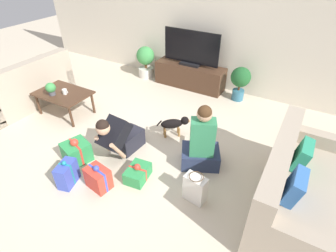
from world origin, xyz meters
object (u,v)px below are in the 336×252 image
object	(u,v)px
sofa_left	(25,88)
tv_console	(190,76)
gift_box_c	(138,173)
tv	(191,50)
potted_plant_back_right	(240,80)
mug	(65,92)
person_kneeling	(119,136)
gift_box_a	(98,178)
gift_box_b	(77,151)
coffee_table	(63,95)
tabletop_plant	(51,88)
sofa_right	(298,191)
gift_box_d	(67,174)
gift_bag_a	(195,188)
person_sitting	(201,144)
potted_plant_back_left	(146,60)
dog	(175,124)

from	to	relation	value
sofa_left	tv_console	distance (m)	3.27
gift_box_c	tv	bearing A→B (deg)	102.41
potted_plant_back_right	gift_box_c	world-z (taller)	potted_plant_back_right
mug	person_kneeling	bearing A→B (deg)	-14.60
gift_box_a	gift_box_b	xyz separation A→B (m)	(-0.62, 0.23, 0.00)
gift_box_a	gift_box_c	bearing A→B (deg)	46.41
tv_console	mug	distance (m)	2.54
coffee_table	potted_plant_back_right	world-z (taller)	potted_plant_back_right
potted_plant_back_right	tabletop_plant	xyz separation A→B (m)	(-2.63, -2.22, 0.13)
tv_console	sofa_right	bearing A→B (deg)	-43.15
sofa_right	sofa_left	bearing A→B (deg)	88.92
tv_console	gift_box_d	distance (m)	3.32
coffee_table	potted_plant_back_right	distance (m)	3.28
sofa_right	potted_plant_back_right	bearing A→B (deg)	31.24
gift_bag_a	gift_box_c	bearing A→B (deg)	-175.56
coffee_table	person_sitting	xyz separation A→B (m)	(2.67, -0.02, -0.02)
sofa_right	tabletop_plant	world-z (taller)	sofa_right
person_kneeling	gift_box_c	xyz separation A→B (m)	(0.50, -0.28, -0.23)
tv	gift_box_a	xyz separation A→B (m)	(0.27, -3.17, -0.65)
gift_bag_a	tabletop_plant	distance (m)	3.01
tv_console	potted_plant_back_right	size ratio (longest dim) A/B	2.21
tv_console	mug	bearing A→B (deg)	-122.62
tv_console	gift_box_d	xyz separation A→B (m)	(-0.11, -3.32, -0.08)
tv_console	mug	xyz separation A→B (m)	(-1.37, -2.13, 0.23)
potted_plant_back_left	dog	size ratio (longest dim) A/B	1.62
potted_plant_back_right	person_sitting	size ratio (longest dim) A/B	0.69
sofa_left	potted_plant_back_left	distance (m)	2.53
coffee_table	tabletop_plant	world-z (taller)	tabletop_plant
potted_plant_back_left	sofa_right	bearing A→B (deg)	-32.43
potted_plant_back_left	mug	xyz separation A→B (m)	(-0.27, -2.08, 0.08)
gift_box_b	tv	bearing A→B (deg)	83.23
gift_box_c	mug	xyz separation A→B (m)	(-1.98, 0.67, 0.38)
person_sitting	dog	size ratio (longest dim) A/B	2.26
gift_box_a	gift_bag_a	xyz separation A→B (m)	(1.15, 0.43, 0.04)
person_sitting	gift_bag_a	xyz separation A→B (m)	(0.20, -0.60, -0.17)
tv	tabletop_plant	distance (m)	2.75
person_sitting	gift_box_a	xyz separation A→B (m)	(-0.95, -1.02, -0.21)
sofa_left	gift_box_c	bearing A→B (deg)	79.07
mug	sofa_left	bearing A→B (deg)	-175.13
dog	gift_box_a	xyz separation A→B (m)	(-0.31, -1.44, -0.08)
tabletop_plant	coffee_table	bearing A→B (deg)	61.09
sofa_left	gift_box_a	xyz separation A→B (m)	(2.66, -0.95, -0.17)
coffee_table	dog	distance (m)	2.07
potted_plant_back_right	tabletop_plant	distance (m)	3.44
sofa_left	mug	distance (m)	1.04
gift_box_c	gift_box_d	bearing A→B (deg)	-144.70
coffee_table	gift_box_d	size ratio (longest dim) A/B	2.50
sofa_left	gift_box_b	size ratio (longest dim) A/B	4.09
tv	gift_box_d	size ratio (longest dim) A/B	3.16
gift_bag_a	mug	bearing A→B (deg)	167.70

